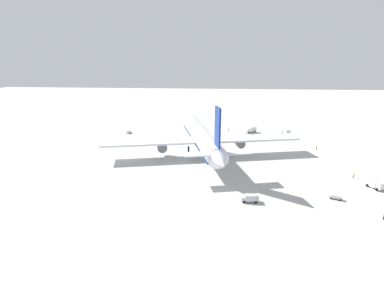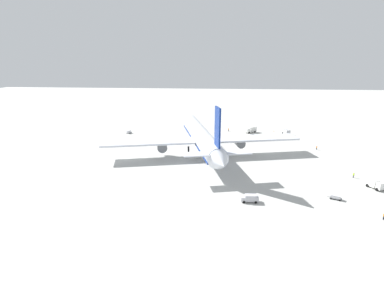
# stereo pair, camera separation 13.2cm
# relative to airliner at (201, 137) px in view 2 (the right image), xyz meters

# --- Properties ---
(ground_plane) EXTENTS (600.00, 600.00, 0.00)m
(ground_plane) POSITION_rel_airliner_xyz_m (1.20, 0.23, -6.87)
(ground_plane) COLOR #B2B2AD
(airliner) EXTENTS (71.63, 76.19, 22.53)m
(airliner) POSITION_rel_airliner_xyz_m (0.00, 0.00, 0.00)
(airliner) COLOR silver
(airliner) RESTS_ON ground
(service_truck_0) EXTENTS (5.92, 6.42, 2.99)m
(service_truck_0) POSITION_rel_airliner_xyz_m (39.91, -23.25, -5.26)
(service_truck_0) COLOR white
(service_truck_0) RESTS_ON ground
(service_truck_1) EXTENTS (5.46, 4.28, 2.52)m
(service_truck_1) POSITION_rel_airliner_xyz_m (-29.29, -52.46, -5.43)
(service_truck_1) COLOR white
(service_truck_1) RESTS_ON ground
(service_truck_2) EXTENTS (5.24, 3.53, 2.72)m
(service_truck_2) POSITION_rel_airliner_xyz_m (37.01, -40.39, -5.37)
(service_truck_2) COLOR white
(service_truck_2) RESTS_ON ground
(service_van) EXTENTS (2.18, 4.63, 1.97)m
(service_van) POSITION_rel_airliner_xyz_m (-41.62, -15.54, -5.83)
(service_van) COLOR silver
(service_van) RESTS_ON ground
(baggage_cart_0) EXTENTS (2.53, 3.45, 1.16)m
(baggage_cart_0) POSITION_rel_airliner_xyz_m (-37.93, -38.51, -6.22)
(baggage_cart_0) COLOR #595B60
(baggage_cart_0) RESTS_ON ground
(baggage_cart_1) EXTENTS (3.42, 2.27, 1.51)m
(baggage_cart_1) POSITION_rel_airliner_xyz_m (32.19, 39.16, -6.05)
(baggage_cart_1) COLOR gray
(baggage_cart_1) RESTS_ON ground
(ground_worker_0) EXTENTS (0.49, 0.49, 1.64)m
(ground_worker_0) POSITION_rel_airliner_xyz_m (-48.03, -45.73, -6.04)
(ground_worker_0) COLOR black
(ground_worker_0) RESTS_ON ground
(ground_worker_1) EXTENTS (0.41, 0.41, 1.66)m
(ground_worker_1) POSITION_rel_airliner_xyz_m (-21.25, -49.70, -6.02)
(ground_worker_1) COLOR #3F3F47
(ground_worker_1) RESTS_ON ground
(ground_worker_2) EXTENTS (0.41, 0.41, 1.64)m
(ground_worker_2) POSITION_rel_airliner_xyz_m (41.66, -11.70, -6.04)
(ground_worker_2) COLOR #3F3F47
(ground_worker_2) RESTS_ON ground
(ground_worker_3) EXTENTS (0.46, 0.46, 1.66)m
(ground_worker_3) POSITION_rel_airliner_xyz_m (10.41, -47.60, -6.02)
(ground_worker_3) COLOR black
(ground_worker_3) RESTS_ON ground
(traffic_cone_0) EXTENTS (0.36, 0.36, 0.55)m
(traffic_cone_0) POSITION_rel_airliner_xyz_m (34.33, -29.91, -6.59)
(traffic_cone_0) COLOR orange
(traffic_cone_0) RESTS_ON ground
(traffic_cone_1) EXTENTS (0.36, 0.36, 0.55)m
(traffic_cone_1) POSITION_rel_airliner_xyz_m (14.83, 39.95, -6.59)
(traffic_cone_1) COLOR orange
(traffic_cone_1) RESTS_ON ground
(traffic_cone_2) EXTENTS (0.36, 0.36, 0.55)m
(traffic_cone_2) POSITION_rel_airliner_xyz_m (43.28, -35.48, -6.59)
(traffic_cone_2) COLOR orange
(traffic_cone_2) RESTS_ON ground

